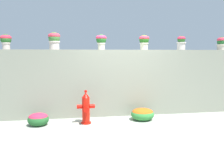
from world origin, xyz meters
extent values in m
plane|color=#9CA194|center=(0.00, 0.00, 0.00)|extent=(24.00, 24.00, 0.00)
cube|color=gray|center=(0.00, 0.93, 0.90)|extent=(6.67, 0.36, 1.80)
cylinder|color=beige|center=(-2.98, 0.92, 1.89)|extent=(0.18, 0.18, 0.17)
cylinder|color=beige|center=(-2.98, 0.92, 1.96)|extent=(0.21, 0.21, 0.03)
sphere|color=#2A6328|center=(-2.98, 0.92, 2.05)|extent=(0.26, 0.26, 0.26)
ellipsoid|color=#E73045|center=(-2.98, 0.92, 2.10)|extent=(0.27, 0.27, 0.14)
cylinder|color=beige|center=(-1.80, 0.96, 1.91)|extent=(0.25, 0.25, 0.22)
cylinder|color=beige|center=(-1.80, 0.96, 2.01)|extent=(0.30, 0.30, 0.03)
sphere|color=#407636|center=(-1.80, 0.96, 2.11)|extent=(0.30, 0.30, 0.30)
ellipsoid|color=#DC394A|center=(-1.80, 0.96, 2.16)|extent=(0.31, 0.31, 0.16)
cylinder|color=beige|center=(-0.57, 0.95, 1.89)|extent=(0.19, 0.19, 0.18)
cylinder|color=beige|center=(-0.57, 0.95, 1.97)|extent=(0.22, 0.22, 0.03)
sphere|color=#226122|center=(-0.57, 0.95, 2.07)|extent=(0.27, 0.27, 0.27)
ellipsoid|color=#DE2B4E|center=(-0.57, 0.95, 2.12)|extent=(0.29, 0.29, 0.15)
cylinder|color=beige|center=(0.63, 0.96, 1.90)|extent=(0.21, 0.21, 0.19)
cylinder|color=beige|center=(0.63, 0.96, 1.98)|extent=(0.25, 0.25, 0.03)
sphere|color=#24611B|center=(0.63, 0.96, 2.08)|extent=(0.27, 0.27, 0.27)
ellipsoid|color=#E33044|center=(0.63, 0.96, 2.12)|extent=(0.28, 0.28, 0.15)
cylinder|color=beige|center=(1.71, 0.93, 1.91)|extent=(0.23, 0.23, 0.22)
cylinder|color=beige|center=(1.71, 0.93, 2.00)|extent=(0.27, 0.27, 0.03)
sphere|color=#285C23|center=(1.71, 0.93, 2.09)|extent=(0.22, 0.22, 0.22)
ellipsoid|color=#E62C4B|center=(1.71, 0.93, 2.13)|extent=(0.23, 0.23, 0.12)
cylinder|color=beige|center=(2.96, 0.90, 1.88)|extent=(0.25, 0.25, 0.17)
cylinder|color=beige|center=(2.96, 0.90, 1.95)|extent=(0.30, 0.30, 0.03)
sphere|color=#24612B|center=(2.96, 0.90, 2.05)|extent=(0.27, 0.27, 0.27)
ellipsoid|color=#DC354C|center=(2.96, 0.90, 2.10)|extent=(0.28, 0.28, 0.15)
cylinder|color=red|center=(-1.03, 0.24, 0.01)|extent=(0.25, 0.25, 0.03)
cylinder|color=red|center=(-1.03, 0.24, 0.32)|extent=(0.18, 0.18, 0.64)
cone|color=red|center=(-1.03, 0.24, 0.70)|extent=(0.19, 0.19, 0.13)
cylinder|color=red|center=(-1.03, 0.24, 0.79)|extent=(0.06, 0.06, 0.05)
cylinder|color=red|center=(-1.18, 0.24, 0.42)|extent=(0.13, 0.10, 0.10)
cylinder|color=red|center=(-0.87, 0.24, 0.42)|extent=(0.13, 0.10, 0.10)
cylinder|color=red|center=(-1.03, 0.08, 0.39)|extent=(0.12, 0.14, 0.12)
ellipsoid|color=#338138|center=(0.42, 0.31, 0.14)|extent=(0.59, 0.53, 0.31)
ellipsoid|color=#E45815|center=(0.42, 0.31, 0.21)|extent=(0.53, 0.47, 0.17)
ellipsoid|color=#245D2B|center=(-2.15, 0.26, 0.14)|extent=(0.49, 0.44, 0.31)
ellipsoid|color=#E22948|center=(-2.15, 0.26, 0.21)|extent=(0.44, 0.39, 0.17)
camera|label=1|loc=(-1.25, -5.23, 1.70)|focal=36.66mm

